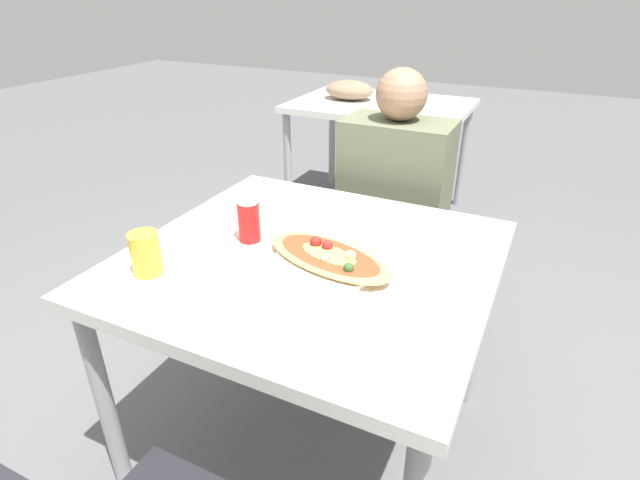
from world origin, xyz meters
name	(u,v)px	position (x,y,z in m)	size (l,w,h in m)	color
ground_plane	(312,438)	(0.00, 0.00, 0.00)	(14.00, 14.00, 0.00)	#59595B
dining_table	(310,278)	(0.00, 0.00, 0.67)	(1.02, 0.97, 0.75)	silver
chair_far_seated	(399,218)	(0.02, 0.82, 0.53)	(0.40, 0.40, 0.94)	black
person_seated	(393,191)	(0.02, 0.70, 0.70)	(0.42, 0.27, 1.17)	#2D2D38
pizza_main	(329,258)	(0.07, -0.02, 0.77)	(0.43, 0.31, 0.06)	white
soda_can	(249,221)	(-0.21, 0.01, 0.81)	(0.07, 0.07, 0.12)	red
drink_glass	(146,253)	(-0.35, -0.27, 0.81)	(0.08, 0.08, 0.12)	gold
background_table	(375,111)	(-0.53, 1.97, 0.69)	(1.10, 0.80, 0.87)	silver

